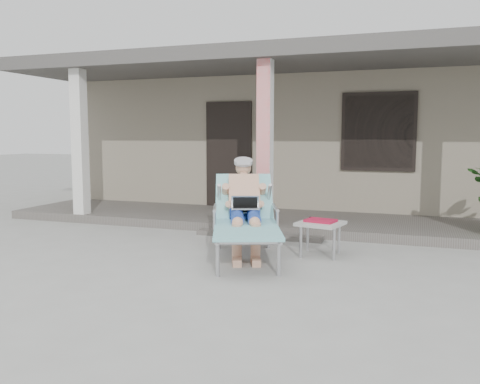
% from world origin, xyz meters
% --- Properties ---
extents(ground, '(60.00, 60.00, 0.00)m').
position_xyz_m(ground, '(0.00, 0.00, 0.00)').
color(ground, '#9E9E99').
rests_on(ground, ground).
extents(house, '(10.40, 5.40, 3.30)m').
position_xyz_m(house, '(0.00, 6.50, 1.67)').
color(house, gray).
rests_on(house, ground).
extents(porch_deck, '(10.00, 2.00, 0.15)m').
position_xyz_m(porch_deck, '(0.00, 3.00, 0.07)').
color(porch_deck, '#605B56').
rests_on(porch_deck, ground).
extents(porch_overhang, '(10.00, 2.30, 2.85)m').
position_xyz_m(porch_overhang, '(0.00, 2.95, 2.79)').
color(porch_overhang, silver).
rests_on(porch_overhang, porch_deck).
extents(porch_step, '(2.00, 0.30, 0.07)m').
position_xyz_m(porch_step, '(0.00, 1.85, 0.04)').
color(porch_step, '#605B56').
rests_on(porch_step, ground).
extents(lounger, '(1.46, 2.17, 1.37)m').
position_xyz_m(lounger, '(0.17, 0.68, 0.84)').
color(lounger, '#B7B7BC').
rests_on(lounger, ground).
extents(side_table, '(0.64, 0.64, 0.48)m').
position_xyz_m(side_table, '(1.12, 0.98, 0.41)').
color(side_table, '#ACACA7').
rests_on(side_table, ground).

